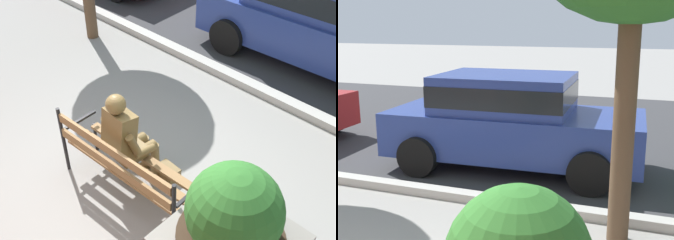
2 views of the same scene
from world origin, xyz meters
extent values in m
plane|color=gray|center=(0.00, 0.00, 0.00)|extent=(80.00, 80.00, 0.00)
cube|color=#B2AFA8|center=(0.00, 2.90, 0.06)|extent=(60.00, 0.20, 0.12)
cube|color=olive|center=(0.20, -0.05, 0.45)|extent=(1.70, 0.19, 0.04)
cube|color=olive|center=(0.20, 0.13, 0.45)|extent=(1.70, 0.19, 0.04)
cube|color=olive|center=(0.19, 0.31, 0.45)|extent=(1.70, 0.19, 0.04)
cube|color=olive|center=(0.21, -0.14, 0.62)|extent=(1.70, 0.11, 0.11)
cube|color=olive|center=(0.21, -0.14, 0.84)|extent=(1.70, 0.11, 0.11)
cylinder|color=black|center=(-0.69, 0.29, 0.23)|extent=(0.04, 0.04, 0.45)
cylinder|color=black|center=(-0.67, -0.18, 0.47)|extent=(0.04, 0.04, 0.95)
cube|color=black|center=(-0.68, 0.09, 0.62)|extent=(0.06, 0.48, 0.03)
cylinder|color=black|center=(1.07, 0.37, 0.23)|extent=(0.04, 0.04, 0.45)
cylinder|color=black|center=(1.09, -0.10, 0.47)|extent=(0.04, 0.04, 0.95)
cube|color=black|center=(1.07, 0.17, 0.62)|extent=(0.06, 0.48, 0.03)
cube|color=brown|center=(0.08, 0.19, 0.56)|extent=(0.36, 0.34, 0.16)
cube|color=brown|center=(0.08, 0.09, 0.88)|extent=(0.38, 0.31, 0.55)
sphere|color=brown|center=(0.08, 0.08, 1.26)|extent=(0.22, 0.22, 0.22)
cylinder|color=brown|center=(-0.14, 0.13, 0.83)|extent=(0.10, 0.19, 0.29)
cylinder|color=brown|center=(-0.14, 0.27, 0.66)|extent=(0.10, 0.27, 0.10)
cylinder|color=brown|center=(0.30, 0.10, 0.83)|extent=(0.10, 0.19, 0.29)
cylinder|color=brown|center=(0.32, 0.24, 0.66)|extent=(0.10, 0.27, 0.10)
cylinder|color=brown|center=(0.00, 0.34, 0.52)|extent=(0.15, 0.37, 0.14)
cylinder|color=brown|center=(0.01, 0.52, 0.25)|extent=(0.11, 0.11, 0.50)
cube|color=brown|center=(0.02, 0.58, 0.04)|extent=(0.12, 0.25, 0.07)
cylinder|color=brown|center=(0.18, 0.33, 0.52)|extent=(0.15, 0.37, 0.14)
cylinder|color=brown|center=(0.19, 0.51, 0.25)|extent=(0.11, 0.11, 0.50)
cube|color=brown|center=(0.20, 0.57, 0.04)|extent=(0.12, 0.25, 0.07)
cube|color=brown|center=(0.33, 0.60, 0.08)|extent=(0.29, 0.20, 0.16)
cylinder|color=#38281C|center=(1.73, -0.06, 0.77)|extent=(0.96, 0.96, 0.03)
sphere|color=#2D6B28|center=(1.73, -0.06, 1.11)|extent=(0.83, 0.83, 0.83)
cube|color=navy|center=(0.21, 4.44, 0.61)|extent=(4.18, 1.89, 0.70)
cylinder|color=black|center=(-1.16, 5.23, 0.32)|extent=(0.65, 0.25, 0.64)
cylinder|color=black|center=(-1.08, 3.53, 0.32)|extent=(0.65, 0.25, 0.64)
camera|label=1|loc=(2.97, -2.10, 3.91)|focal=46.34mm
camera|label=2|loc=(2.38, -2.10, 2.37)|focal=46.13mm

